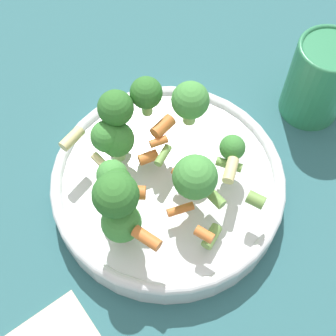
# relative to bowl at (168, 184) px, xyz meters

# --- Properties ---
(ground_plane) EXTENTS (3.00, 3.00, 0.00)m
(ground_plane) POSITION_rel_bowl_xyz_m (0.00, 0.00, -0.02)
(ground_plane) COLOR #2D6066
(bowl) EXTENTS (0.28, 0.28, 0.04)m
(bowl) POSITION_rel_bowl_xyz_m (0.00, 0.00, 0.00)
(bowl) COLOR silver
(bowl) RESTS_ON ground_plane
(pasta_salad) EXTENTS (0.22, 0.19, 0.10)m
(pasta_salad) POSITION_rel_bowl_xyz_m (0.02, 0.01, 0.07)
(pasta_salad) COLOR #8CB766
(pasta_salad) RESTS_ON bowl
(cup) EXTENTS (0.08, 0.08, 0.12)m
(cup) POSITION_rel_bowl_xyz_m (-0.19, -0.14, 0.04)
(cup) COLOR #2D7F51
(cup) RESTS_ON ground_plane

